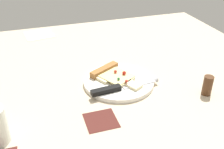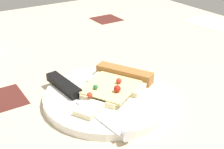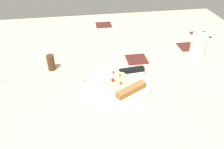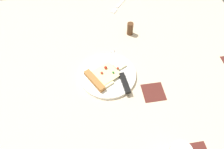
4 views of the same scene
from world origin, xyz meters
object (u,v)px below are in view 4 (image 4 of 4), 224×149
object	(u,v)px
pizza_slice	(103,76)
knife	(122,75)
pepper_shaker	(130,29)
plate	(108,75)
fork	(118,6)

from	to	relation	value
pizza_slice	knife	xyz separation A→B (cm)	(-0.65, -7.97, -0.19)
knife	pepper_shaker	distance (cm)	28.48
plate	fork	xyz separation A→B (cm)	(48.44, -13.27, -0.33)
pizza_slice	fork	bearing A→B (deg)	133.76
plate	pizza_slice	bearing A→B (deg)	118.52
pepper_shaker	fork	xyz separation A→B (cm)	(23.45, 1.78, -2.90)
knife	pizza_slice	bearing A→B (deg)	169.77
pizza_slice	knife	distance (cm)	8.00
plate	fork	distance (cm)	50.23
fork	pepper_shaker	bearing A→B (deg)	133.17
pizza_slice	fork	world-z (taller)	pizza_slice
knife	pepper_shaker	bearing A→B (deg)	65.26
pizza_slice	plate	bearing A→B (deg)	89.65
pizza_slice	pepper_shaker	world-z (taller)	pepper_shaker
pizza_slice	pepper_shaker	bearing A→B (deg)	117.68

